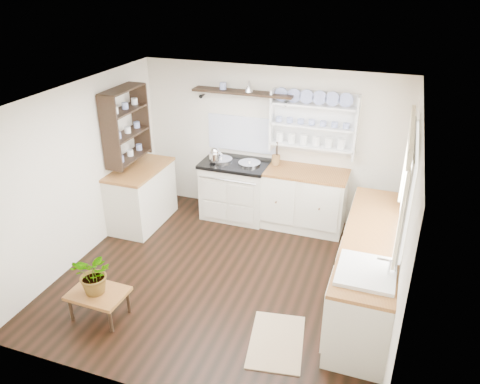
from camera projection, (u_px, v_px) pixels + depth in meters
name	position (u px, v px, depth m)	size (l,w,h in m)	color
floor	(226.00, 277.00, 5.95)	(4.00, 3.80, 0.01)	black
wall_back	(270.00, 143.00, 7.06)	(4.00, 0.02, 2.30)	silver
wall_right	(405.00, 224.00, 4.85)	(0.02, 3.80, 2.30)	silver
wall_left	(81.00, 173.00, 6.04)	(0.02, 3.80, 2.30)	silver
ceiling	(224.00, 99.00, 4.94)	(4.00, 3.80, 0.01)	white
window	(406.00, 182.00, 4.81)	(0.08, 1.55, 1.22)	white
aga_cooker	(235.00, 189.00, 7.21)	(1.01, 0.70, 0.93)	beige
back_cabinets	(302.00, 198.00, 6.93)	(1.27, 0.63, 0.90)	beige
right_cabinets	(368.00, 268.00, 5.33)	(0.62, 2.43, 0.90)	beige
belfast_sink	(365.00, 282.00, 4.54)	(0.55, 0.60, 0.45)	white
left_cabinets	(142.00, 195.00, 7.02)	(0.62, 1.13, 0.90)	beige
plate_rack	(314.00, 122.00, 6.65)	(1.20, 0.22, 0.90)	white
high_shelf	(243.00, 93.00, 6.74)	(1.50, 0.29, 0.16)	black
left_shelving	(126.00, 124.00, 6.58)	(0.28, 0.80, 1.05)	black
kettle	(215.00, 155.00, 6.94)	(0.17, 0.17, 0.21)	silver
utensil_crock	(276.00, 160.00, 6.90)	(0.12, 0.12, 0.14)	brown
center_table	(98.00, 295.00, 5.16)	(0.63, 0.46, 0.34)	brown
potted_plant	(95.00, 274.00, 5.03)	(0.44, 0.38, 0.49)	#3F7233
floor_rug	(276.00, 341.00, 4.91)	(0.55, 0.85, 0.02)	#8C6751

